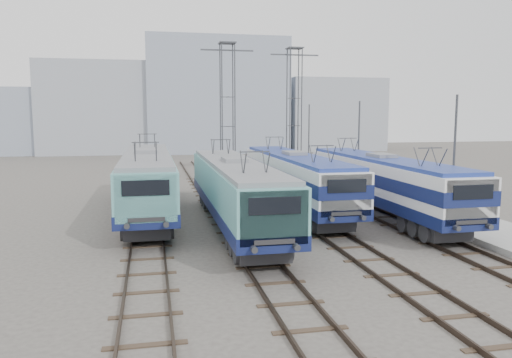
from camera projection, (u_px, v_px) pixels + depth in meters
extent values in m
plane|color=#514C47|center=(303.00, 251.00, 22.14)|extent=(160.00, 160.00, 0.00)
cube|color=#9E9E99|center=(418.00, 207.00, 31.96)|extent=(4.00, 70.00, 0.30)
cube|color=#131C4E|center=(148.00, 191.00, 30.16)|extent=(2.89, 18.28, 0.61)
cube|color=#60A9A9|center=(147.00, 171.00, 30.00)|extent=(2.84, 18.28, 1.83)
cube|color=#60A9A9|center=(146.00, 198.00, 21.50)|extent=(2.62, 0.71, 2.07)
cube|color=gray|center=(147.00, 154.00, 29.87)|extent=(2.62, 17.55, 0.20)
cube|color=#262628|center=(148.00, 225.00, 24.34)|extent=(2.13, 3.66, 0.69)
cube|color=#262628|center=(149.00, 189.00, 36.17)|extent=(2.13, 3.66, 0.69)
cube|color=#131C4E|center=(235.00, 203.00, 26.29)|extent=(2.77, 17.50, 0.58)
cube|color=#60A9A9|center=(234.00, 182.00, 26.14)|extent=(2.72, 17.50, 1.75)
cube|color=#60A9A9|center=(272.00, 217.00, 17.99)|extent=(2.51, 0.68, 1.98)
cube|color=gray|center=(234.00, 163.00, 26.01)|extent=(2.51, 16.80, 0.19)
cube|color=#262628|center=(258.00, 245.00, 20.72)|extent=(2.04, 3.50, 0.66)
cube|color=#262628|center=(220.00, 199.00, 32.04)|extent=(2.04, 3.50, 0.66)
cube|color=#131C4E|center=(294.00, 189.00, 31.35)|extent=(2.73, 17.25, 0.58)
cube|color=white|center=(294.00, 171.00, 31.21)|extent=(2.68, 17.25, 1.73)
cube|color=#131C4E|center=(294.00, 172.00, 31.21)|extent=(2.72, 17.27, 0.67)
cube|color=white|center=(344.00, 195.00, 23.18)|extent=(2.47, 0.67, 1.96)
cube|color=navy|center=(294.00, 156.00, 31.08)|extent=(2.47, 16.56, 0.19)
cube|color=#262628|center=(325.00, 219.00, 25.86)|extent=(2.01, 3.45, 0.65)
cube|color=#262628|center=(272.00, 188.00, 37.03)|extent=(2.01, 3.45, 0.65)
cube|color=#131C4E|center=(380.00, 194.00, 29.53)|extent=(2.73, 17.25, 0.58)
cube|color=white|center=(381.00, 175.00, 29.38)|extent=(2.68, 17.25, 1.73)
cube|color=#131C4E|center=(381.00, 176.00, 29.39)|extent=(2.72, 17.27, 0.67)
cube|color=white|center=(468.00, 201.00, 21.36)|extent=(2.47, 0.67, 1.96)
cube|color=navy|center=(381.00, 159.00, 29.26)|extent=(2.47, 16.56, 0.19)
cube|color=#262628|center=(433.00, 227.00, 24.04)|extent=(2.01, 3.45, 0.65)
cube|color=#262628|center=(344.00, 192.00, 35.20)|extent=(2.01, 3.45, 0.65)
cylinder|color=#3F4247|center=(222.00, 115.00, 42.08)|extent=(0.10, 0.10, 12.00)
cylinder|color=#3F4247|center=(235.00, 115.00, 42.31)|extent=(0.10, 0.10, 12.00)
cylinder|color=#3F4247|center=(220.00, 115.00, 43.15)|extent=(0.10, 0.10, 12.00)
cylinder|color=#3F4247|center=(233.00, 115.00, 43.37)|extent=(0.10, 0.10, 12.00)
cube|color=#3F4247|center=(227.00, 50.00, 42.04)|extent=(4.50, 0.12, 0.12)
cylinder|color=#3F4247|center=(290.00, 115.00, 45.35)|extent=(0.10, 0.10, 12.00)
cylinder|color=#3F4247|center=(302.00, 115.00, 45.57)|extent=(0.10, 0.10, 12.00)
cylinder|color=#3F4247|center=(287.00, 115.00, 46.41)|extent=(0.10, 0.10, 12.00)
cylinder|color=#3F4247|center=(298.00, 115.00, 46.64)|extent=(0.10, 0.10, 12.00)
cube|color=#3F4247|center=(295.00, 55.00, 45.30)|extent=(4.50, 0.12, 0.12)
cylinder|color=#3F4247|center=(454.00, 164.00, 25.38)|extent=(0.12, 0.12, 7.00)
cylinder|color=#3F4247|center=(358.00, 149.00, 37.03)|extent=(0.12, 0.12, 7.00)
cylinder|color=#3F4247|center=(309.00, 141.00, 48.68)|extent=(0.12, 0.12, 7.00)
cube|color=#99A0AB|center=(102.00, 108.00, 78.58)|extent=(18.00, 12.00, 14.00)
cube|color=#8D98AB|center=(215.00, 96.00, 81.99)|extent=(22.00, 14.00, 18.00)
cube|color=#99A0AB|center=(330.00, 115.00, 86.44)|extent=(16.00, 12.00, 12.00)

